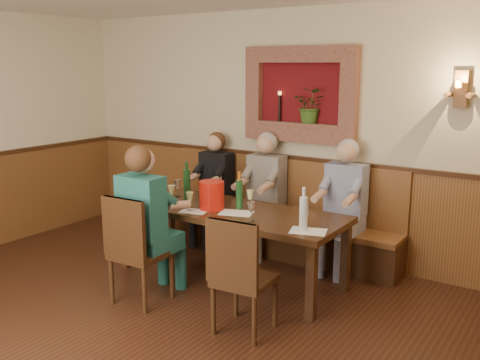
# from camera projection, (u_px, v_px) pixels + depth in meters

# --- Properties ---
(ground_plane) EXTENTS (6.00, 6.00, 0.00)m
(ground_plane) POSITION_uv_depth(u_px,v_px,m) (90.00, 357.00, 4.06)
(ground_plane) COLOR black
(ground_plane) RESTS_ON ground
(room_shell) EXTENTS (6.04, 6.04, 2.82)m
(room_shell) POSITION_uv_depth(u_px,v_px,m) (74.00, 107.00, 3.66)
(room_shell) COLOR beige
(room_shell) RESTS_ON ground
(wainscoting) EXTENTS (6.02, 6.02, 1.15)m
(wainscoting) POSITION_uv_depth(u_px,v_px,m) (86.00, 285.00, 3.94)
(wainscoting) COLOR brown
(wainscoting) RESTS_ON ground
(wall_niche) EXTENTS (1.36, 0.30, 1.06)m
(wall_niche) POSITION_uv_depth(u_px,v_px,m) (303.00, 99.00, 5.94)
(wall_niche) COLOR #5B0D11
(wall_niche) RESTS_ON ground
(wall_sconce) EXTENTS (0.25, 0.20, 0.35)m
(wall_sconce) POSITION_uv_depth(u_px,v_px,m) (461.00, 90.00, 5.00)
(wall_sconce) COLOR brown
(wall_sconce) RESTS_ON ground
(dining_table) EXTENTS (2.40, 0.90, 0.75)m
(dining_table) POSITION_uv_depth(u_px,v_px,m) (229.00, 216.00, 5.42)
(dining_table) COLOR black
(dining_table) RESTS_ON ground
(bench) EXTENTS (3.00, 0.45, 1.11)m
(bench) POSITION_uv_depth(u_px,v_px,m) (275.00, 226.00, 6.26)
(bench) COLOR #381E0F
(bench) RESTS_ON ground
(chair_near_left) EXTENTS (0.48, 0.48, 1.04)m
(chair_near_left) POSITION_uv_depth(u_px,v_px,m) (140.00, 271.00, 4.96)
(chair_near_left) COLOR black
(chair_near_left) RESTS_ON ground
(chair_near_right) EXTENTS (0.48, 0.48, 1.00)m
(chair_near_right) POSITION_uv_depth(u_px,v_px,m) (244.00, 299.00, 4.40)
(chair_near_right) COLOR black
(chair_near_right) RESTS_ON ground
(person_bench_left) EXTENTS (0.40, 0.49, 1.38)m
(person_bench_left) POSITION_uv_depth(u_px,v_px,m) (213.00, 198.00, 6.58)
(person_bench_left) COLOR black
(person_bench_left) RESTS_ON ground
(person_bench_mid) EXTENTS (0.42, 0.52, 1.43)m
(person_bench_mid) POSITION_uv_depth(u_px,v_px,m) (262.00, 205.00, 6.19)
(person_bench_mid) COLOR #585351
(person_bench_mid) RESTS_ON ground
(person_bench_right) EXTENTS (0.42, 0.51, 1.42)m
(person_bench_right) POSITION_uv_depth(u_px,v_px,m) (341.00, 218.00, 5.65)
(person_bench_right) COLOR navy
(person_bench_right) RESTS_ON ground
(person_chair_front) EXTENTS (0.44, 0.54, 1.48)m
(person_chair_front) POSITION_uv_depth(u_px,v_px,m) (149.00, 235.00, 5.01)
(person_chair_front) COLOR #184255
(person_chair_front) RESTS_ON ground
(spittoon_bucket) EXTENTS (0.28, 0.28, 0.29)m
(spittoon_bucket) POSITION_uv_depth(u_px,v_px,m) (212.00, 195.00, 5.36)
(spittoon_bucket) COLOR red
(spittoon_bucket) RESTS_ON dining_table
(wine_bottle_green_a) EXTENTS (0.07, 0.07, 0.38)m
(wine_bottle_green_a) POSITION_uv_depth(u_px,v_px,m) (239.00, 194.00, 5.38)
(wine_bottle_green_a) COLOR #19471E
(wine_bottle_green_a) RESTS_ON dining_table
(wine_bottle_green_b) EXTENTS (0.10, 0.10, 0.41)m
(wine_bottle_green_b) POSITION_uv_depth(u_px,v_px,m) (187.00, 183.00, 5.78)
(wine_bottle_green_b) COLOR #19471E
(wine_bottle_green_b) RESTS_ON dining_table
(water_bottle) EXTENTS (0.10, 0.10, 0.39)m
(water_bottle) POSITION_uv_depth(u_px,v_px,m) (303.00, 213.00, 4.68)
(water_bottle) COLOR silver
(water_bottle) RESTS_ON dining_table
(tasting_sheet_a) EXTENTS (0.35, 0.28, 0.00)m
(tasting_sheet_a) POSITION_uv_depth(u_px,v_px,m) (157.00, 198.00, 5.83)
(tasting_sheet_a) COLOR white
(tasting_sheet_a) RESTS_ON dining_table
(tasting_sheet_b) EXTENTS (0.37, 0.32, 0.00)m
(tasting_sheet_b) POSITION_uv_depth(u_px,v_px,m) (236.00, 213.00, 5.25)
(tasting_sheet_b) COLOR white
(tasting_sheet_b) RESTS_ON dining_table
(tasting_sheet_c) EXTENTS (0.36, 0.31, 0.00)m
(tasting_sheet_c) POSITION_uv_depth(u_px,v_px,m) (308.00, 231.00, 4.67)
(tasting_sheet_c) COLOR white
(tasting_sheet_c) RESTS_ON dining_table
(tasting_sheet_d) EXTENTS (0.31, 0.26, 0.00)m
(tasting_sheet_d) POSITION_uv_depth(u_px,v_px,m) (194.00, 211.00, 5.30)
(tasting_sheet_d) COLOR white
(tasting_sheet_d) RESTS_ON dining_table
(wine_glass_0) EXTENTS (0.08, 0.08, 0.19)m
(wine_glass_0) POSITION_uv_depth(u_px,v_px,m) (306.00, 217.00, 4.77)
(wine_glass_0) COLOR white
(wine_glass_0) RESTS_ON dining_table
(wine_glass_1) EXTENTS (0.08, 0.08, 0.19)m
(wine_glass_1) POSITION_uv_depth(u_px,v_px,m) (251.00, 212.00, 4.94)
(wine_glass_1) COLOR white
(wine_glass_1) RESTS_ON dining_table
(wine_glass_2) EXTENTS (0.08, 0.08, 0.19)m
(wine_glass_2) POSITION_uv_depth(u_px,v_px,m) (209.00, 194.00, 5.61)
(wine_glass_2) COLOR white
(wine_glass_2) RESTS_ON dining_table
(wine_glass_3) EXTENTS (0.08, 0.08, 0.19)m
(wine_glass_3) POSITION_uv_depth(u_px,v_px,m) (145.00, 191.00, 5.77)
(wine_glass_3) COLOR #D8DB83
(wine_glass_3) RESTS_ON dining_table
(wine_glass_4) EXTENTS (0.08, 0.08, 0.19)m
(wine_glass_4) POSITION_uv_depth(u_px,v_px,m) (178.00, 188.00, 5.88)
(wine_glass_4) COLOR white
(wine_glass_4) RESTS_ON dining_table
(wine_glass_5) EXTENTS (0.08, 0.08, 0.19)m
(wine_glass_5) POSITION_uv_depth(u_px,v_px,m) (172.00, 194.00, 5.60)
(wine_glass_5) COLOR #D8DB83
(wine_glass_5) RESTS_ON dining_table
(wine_glass_6) EXTENTS (0.08, 0.08, 0.19)m
(wine_glass_6) POSITION_uv_depth(u_px,v_px,m) (190.00, 201.00, 5.31)
(wine_glass_6) COLOR #D8DB83
(wine_glass_6) RESTS_ON dining_table
(wine_glass_7) EXTENTS (0.08, 0.08, 0.19)m
(wine_glass_7) POSITION_uv_depth(u_px,v_px,m) (250.00, 199.00, 5.39)
(wine_glass_7) COLOR #D8DB83
(wine_glass_7) RESTS_ON dining_table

